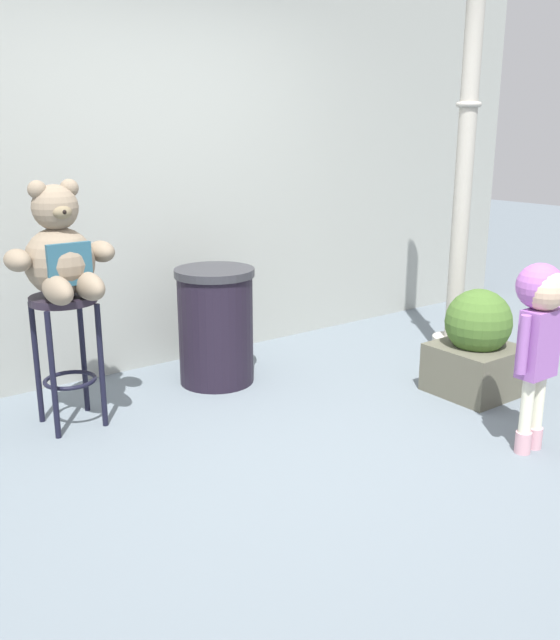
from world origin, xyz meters
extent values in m
plane|color=slate|center=(0.00, 0.00, 0.00)|extent=(24.00, 24.00, 0.00)
cube|color=#989C95|center=(0.00, 1.94, 1.92)|extent=(7.43, 0.30, 3.84)
cylinder|color=black|center=(-0.83, 1.15, 0.73)|extent=(0.36, 0.36, 0.04)
cylinder|color=black|center=(-0.97, 1.01, 0.36)|extent=(0.03, 0.03, 0.71)
cylinder|color=black|center=(-0.70, 1.01, 0.36)|extent=(0.03, 0.03, 0.71)
cylinder|color=black|center=(-0.97, 1.28, 0.36)|extent=(0.03, 0.03, 0.71)
cylinder|color=black|center=(-0.70, 1.28, 0.36)|extent=(0.03, 0.03, 0.71)
torus|color=black|center=(-0.83, 1.15, 0.26)|extent=(0.29, 0.29, 0.02)
sphere|color=#806F5B|center=(-0.83, 1.15, 0.94)|extent=(0.37, 0.37, 0.37)
cube|color=#255064|center=(-0.83, 1.00, 0.95)|extent=(0.23, 0.03, 0.22)
sphere|color=#806F5B|center=(-0.83, 1.15, 1.23)|extent=(0.24, 0.24, 0.24)
ellipsoid|color=#79694E|center=(-0.83, 1.05, 1.21)|extent=(0.10, 0.08, 0.07)
sphere|color=black|center=(-0.83, 1.02, 1.21)|extent=(0.03, 0.03, 0.03)
sphere|color=#806F5B|center=(-0.92, 1.15, 1.32)|extent=(0.10, 0.10, 0.10)
sphere|color=#806F5B|center=(-0.75, 1.15, 1.32)|extent=(0.10, 0.10, 0.10)
ellipsoid|color=#806F5B|center=(-1.06, 1.12, 0.97)|extent=(0.13, 0.21, 0.12)
ellipsoid|color=#806F5B|center=(-0.61, 1.12, 0.97)|extent=(0.13, 0.21, 0.12)
ellipsoid|color=#806F5B|center=(-0.92, 0.97, 0.83)|extent=(0.13, 0.32, 0.15)
ellipsoid|color=#806F5B|center=(-0.75, 0.97, 0.83)|extent=(0.13, 0.32, 0.15)
cylinder|color=#CC98A5|center=(0.91, -0.60, 0.06)|extent=(0.08, 0.08, 0.11)
cylinder|color=beige|center=(0.91, -0.60, 0.26)|extent=(0.06, 0.06, 0.30)
cylinder|color=#CC98A5|center=(1.01, -0.60, 0.06)|extent=(0.08, 0.08, 0.11)
cylinder|color=beige|center=(1.01, -0.60, 0.26)|extent=(0.06, 0.06, 0.30)
cube|color=#965AAA|center=(0.96, -0.60, 0.59)|extent=(0.21, 0.12, 0.35)
cylinder|color=#965AAA|center=(0.83, -0.60, 0.60)|extent=(0.05, 0.05, 0.30)
cylinder|color=#965AAA|center=(1.09, -0.60, 0.60)|extent=(0.05, 0.05, 0.30)
sphere|color=#D8B293|center=(0.96, -0.60, 0.86)|extent=(0.22, 0.22, 0.22)
sphere|color=#9E59AA|center=(0.96, -0.57, 0.88)|extent=(0.23, 0.23, 0.23)
cylinder|color=black|center=(0.18, 1.24, 0.36)|extent=(0.49, 0.49, 0.72)
cylinder|color=#2D2D33|center=(0.18, 1.24, 0.74)|extent=(0.52, 0.52, 0.05)
cylinder|color=#AAA79A|center=(1.78, 0.60, 0.09)|extent=(0.29, 0.29, 0.18)
cylinder|color=#A5A195|center=(1.78, 0.60, 1.63)|extent=(0.12, 0.12, 2.91)
torus|color=#ADA89E|center=(1.78, 0.60, 1.78)|extent=(0.17, 0.17, 0.04)
cube|color=#585647|center=(1.40, 0.10, 0.16)|extent=(0.49, 0.49, 0.31)
sphere|color=#436729|center=(1.40, 0.10, 0.47)|extent=(0.41, 0.41, 0.41)
camera|label=1|loc=(-2.04, -2.46, 1.62)|focal=38.48mm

